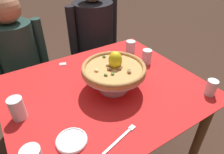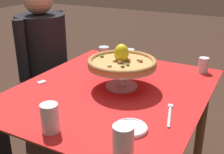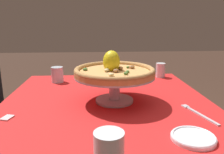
% 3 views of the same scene
% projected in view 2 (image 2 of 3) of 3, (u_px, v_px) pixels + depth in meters
% --- Properties ---
extents(dining_table, '(1.18, 1.00, 0.72)m').
position_uv_depth(dining_table, '(112.00, 104.00, 1.60)').
color(dining_table, brown).
rests_on(dining_table, ground).
extents(pizza_stand, '(0.38, 0.38, 0.13)m').
position_uv_depth(pizza_stand, '(122.00, 72.00, 1.55)').
color(pizza_stand, '#B7B7C1').
rests_on(pizza_stand, dining_table).
extents(pizza, '(0.37, 0.37, 0.11)m').
position_uv_depth(pizza, '(122.00, 61.00, 1.53)').
color(pizza, tan).
rests_on(pizza, pizza_stand).
extents(water_glass_front_right, '(0.06, 0.06, 0.10)m').
position_uv_depth(water_glass_front_right, '(203.00, 66.00, 1.79)').
color(water_glass_front_right, white).
rests_on(water_glass_front_right, dining_table).
extents(water_glass_side_left, '(0.07, 0.07, 0.12)m').
position_uv_depth(water_glass_side_left, '(50.00, 120.00, 1.15)').
color(water_glass_side_left, silver).
rests_on(water_glass_side_left, dining_table).
extents(water_glass_back_right, '(0.07, 0.07, 0.10)m').
position_uv_depth(water_glass_back_right, '(104.00, 54.00, 2.02)').
color(water_glass_back_right, silver).
rests_on(water_glass_back_right, dining_table).
extents(water_glass_side_right, '(0.07, 0.07, 0.11)m').
position_uv_depth(water_glass_side_right, '(129.00, 58.00, 1.93)').
color(water_glass_side_right, silver).
rests_on(water_glass_side_right, dining_table).
extents(water_glass_front_left, '(0.08, 0.08, 0.13)m').
position_uv_depth(water_glass_front_left, '(123.00, 144.00, 1.00)').
color(water_glass_front_left, white).
rests_on(water_glass_front_left, dining_table).
extents(side_plate, '(0.14, 0.14, 0.02)m').
position_uv_depth(side_plate, '(130.00, 128.00, 1.18)').
color(side_plate, white).
rests_on(side_plate, dining_table).
extents(dinner_fork, '(0.21, 0.07, 0.01)m').
position_uv_depth(dinner_fork, '(170.00, 114.00, 1.30)').
color(dinner_fork, '#B7B7C1').
rests_on(dinner_fork, dining_table).
extents(sugar_packet, '(0.06, 0.05, 0.00)m').
position_uv_depth(sugar_packet, '(42.00, 82.00, 1.65)').
color(sugar_packet, beige).
rests_on(sugar_packet, dining_table).
extents(diner_right, '(0.53, 0.39, 1.23)m').
position_uv_depth(diner_right, '(44.00, 65.00, 2.26)').
color(diner_right, maroon).
rests_on(diner_right, ground).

